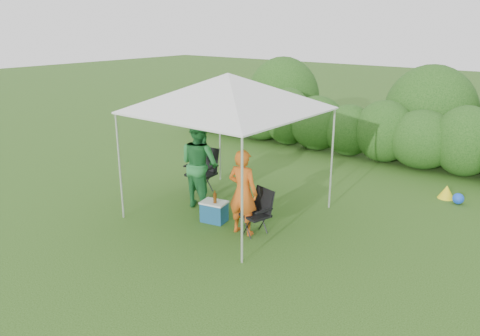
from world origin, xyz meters
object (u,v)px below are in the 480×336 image
Objects in this scene: chair_left at (204,168)px; man at (243,192)px; cooler at (214,211)px; chair_right at (259,209)px; woman at (200,164)px; canopy at (228,92)px.

man reaches higher than chair_left.
chair_right is at bearing -5.41° from cooler.
chair_left is at bearing -36.47° from man.
woman reaches higher than chair_right.
chair_left is 1.88× the size of cooler.
canopy is 5.65× the size of cooler.
canopy is at bearing 84.96° from cooler.
canopy is 2.28m from chair_right.
woman is 3.39× the size of cooler.
cooler is (1.28, -1.11, -0.38)m from chair_left.
man is at bearing -35.81° from chair_left.
woman reaches higher than chair_left.
cooler is at bearing -46.70° from chair_left.
man reaches higher than cooler.
canopy is 1.94× the size of man.
chair_right is (1.05, -0.42, -1.98)m from canopy.
canopy reaches higher than man.
cooler is at bearing -159.96° from chair_right.
cooler is at bearing 156.60° from woman.
man is 1.62m from woman.
canopy is 2.32m from chair_left.
cooler is (0.77, -0.44, -0.72)m from woman.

